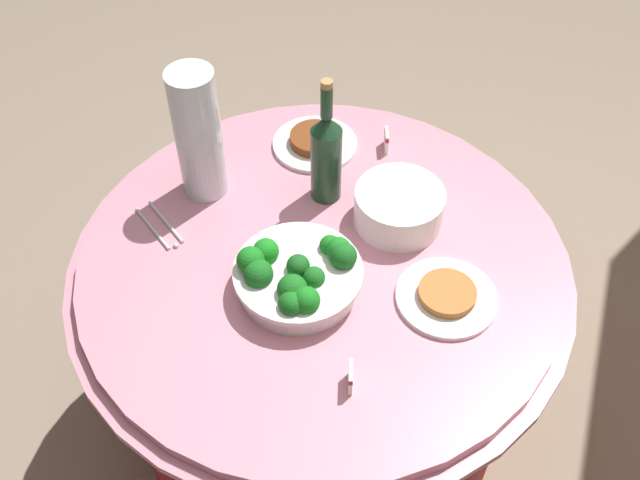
{
  "coord_description": "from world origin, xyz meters",
  "views": [
    {
      "loc": [
        1.03,
        0.37,
        2.02
      ],
      "look_at": [
        0.0,
        0.0,
        0.79
      ],
      "focal_mm": 41.49,
      "sensor_mm": 36.0,
      "label": 1
    }
  ],
  "objects_px": {
    "decorative_fruit_vase": "(199,142)",
    "label_placard_front": "(386,139)",
    "plate_stack": "(399,207)",
    "broccoli_bowl": "(297,277)",
    "food_plate_peanuts": "(447,296)",
    "label_placard_mid": "(351,376)",
    "serving_tongs": "(161,227)",
    "food_plate_stir_fry": "(315,142)",
    "wine_bottle": "(326,155)"
  },
  "relations": [
    {
      "from": "wine_bottle",
      "to": "food_plate_stir_fry",
      "type": "bearing_deg",
      "value": -151.11
    },
    {
      "from": "food_plate_peanuts",
      "to": "broccoli_bowl",
      "type": "bearing_deg",
      "value": -74.53
    },
    {
      "from": "broccoli_bowl",
      "to": "plate_stack",
      "type": "bearing_deg",
      "value": 152.02
    },
    {
      "from": "serving_tongs",
      "to": "food_plate_stir_fry",
      "type": "bearing_deg",
      "value": 149.09
    },
    {
      "from": "plate_stack",
      "to": "food_plate_stir_fry",
      "type": "height_order",
      "value": "plate_stack"
    },
    {
      "from": "serving_tongs",
      "to": "label_placard_front",
      "type": "height_order",
      "value": "label_placard_front"
    },
    {
      "from": "wine_bottle",
      "to": "label_placard_mid",
      "type": "height_order",
      "value": "wine_bottle"
    },
    {
      "from": "broccoli_bowl",
      "to": "label_placard_front",
      "type": "height_order",
      "value": "broccoli_bowl"
    },
    {
      "from": "serving_tongs",
      "to": "label_placard_front",
      "type": "bearing_deg",
      "value": 137.5
    },
    {
      "from": "decorative_fruit_vase",
      "to": "food_plate_peanuts",
      "type": "relative_size",
      "value": 1.55
    },
    {
      "from": "food_plate_stir_fry",
      "to": "label_placard_mid",
      "type": "height_order",
      "value": "label_placard_mid"
    },
    {
      "from": "broccoli_bowl",
      "to": "food_plate_stir_fry",
      "type": "xyz_separation_m",
      "value": [
        -0.46,
        -0.13,
        -0.03
      ]
    },
    {
      "from": "broccoli_bowl",
      "to": "label_placard_front",
      "type": "xyz_separation_m",
      "value": [
        -0.51,
        0.05,
        -0.02
      ]
    },
    {
      "from": "wine_bottle",
      "to": "serving_tongs",
      "type": "relative_size",
      "value": 2.13
    },
    {
      "from": "broccoli_bowl",
      "to": "label_placard_front",
      "type": "distance_m",
      "value": 0.52
    },
    {
      "from": "plate_stack",
      "to": "label_placard_front",
      "type": "xyz_separation_m",
      "value": [
        -0.24,
        -0.1,
        -0.01
      ]
    },
    {
      "from": "decorative_fruit_vase",
      "to": "label_placard_front",
      "type": "height_order",
      "value": "decorative_fruit_vase"
    },
    {
      "from": "food_plate_stir_fry",
      "to": "label_placard_front",
      "type": "height_order",
      "value": "label_placard_front"
    },
    {
      "from": "plate_stack",
      "to": "decorative_fruit_vase",
      "type": "height_order",
      "value": "decorative_fruit_vase"
    },
    {
      "from": "wine_bottle",
      "to": "serving_tongs",
      "type": "xyz_separation_m",
      "value": [
        0.24,
        -0.33,
        -0.12
      ]
    },
    {
      "from": "broccoli_bowl",
      "to": "label_placard_mid",
      "type": "distance_m",
      "value": 0.26
    },
    {
      "from": "wine_bottle",
      "to": "food_plate_peanuts",
      "type": "height_order",
      "value": "wine_bottle"
    },
    {
      "from": "decorative_fruit_vase",
      "to": "food_plate_peanuts",
      "type": "height_order",
      "value": "decorative_fruit_vase"
    },
    {
      "from": "decorative_fruit_vase",
      "to": "label_placard_mid",
      "type": "bearing_deg",
      "value": 51.45
    },
    {
      "from": "plate_stack",
      "to": "food_plate_stir_fry",
      "type": "xyz_separation_m",
      "value": [
        -0.18,
        -0.28,
        -0.03
      ]
    },
    {
      "from": "plate_stack",
      "to": "label_placard_front",
      "type": "bearing_deg",
      "value": -157.12
    },
    {
      "from": "broccoli_bowl",
      "to": "plate_stack",
      "type": "distance_m",
      "value": 0.31
    },
    {
      "from": "plate_stack",
      "to": "label_placard_mid",
      "type": "distance_m",
      "value": 0.46
    },
    {
      "from": "label_placard_mid",
      "to": "wine_bottle",
      "type": "bearing_deg",
      "value": -155.17
    },
    {
      "from": "wine_bottle",
      "to": "food_plate_peanuts",
      "type": "bearing_deg",
      "value": 58.64
    },
    {
      "from": "serving_tongs",
      "to": "food_plate_peanuts",
      "type": "relative_size",
      "value": 0.72
    },
    {
      "from": "label_placard_front",
      "to": "plate_stack",
      "type": "bearing_deg",
      "value": 22.88
    },
    {
      "from": "broccoli_bowl",
      "to": "plate_stack",
      "type": "relative_size",
      "value": 1.33
    },
    {
      "from": "decorative_fruit_vase",
      "to": "label_placard_mid",
      "type": "relative_size",
      "value": 6.18
    },
    {
      "from": "plate_stack",
      "to": "decorative_fruit_vase",
      "type": "xyz_separation_m",
      "value": [
        0.05,
        -0.47,
        0.1
      ]
    },
    {
      "from": "serving_tongs",
      "to": "food_plate_stir_fry",
      "type": "xyz_separation_m",
      "value": [
        -0.4,
        0.24,
        0.01
      ]
    },
    {
      "from": "wine_bottle",
      "to": "label_placard_front",
      "type": "xyz_separation_m",
      "value": [
        -0.21,
        0.09,
        -0.1
      ]
    },
    {
      "from": "broccoli_bowl",
      "to": "decorative_fruit_vase",
      "type": "height_order",
      "value": "decorative_fruit_vase"
    },
    {
      "from": "broccoli_bowl",
      "to": "food_plate_peanuts",
      "type": "relative_size",
      "value": 1.27
    },
    {
      "from": "wine_bottle",
      "to": "serving_tongs",
      "type": "bearing_deg",
      "value": -53.65
    },
    {
      "from": "food_plate_peanuts",
      "to": "label_placard_mid",
      "type": "bearing_deg",
      "value": -25.34
    },
    {
      "from": "decorative_fruit_vase",
      "to": "serving_tongs",
      "type": "height_order",
      "value": "decorative_fruit_vase"
    },
    {
      "from": "label_placard_front",
      "to": "broccoli_bowl",
      "type": "bearing_deg",
      "value": -5.14
    },
    {
      "from": "label_placard_mid",
      "to": "broccoli_bowl",
      "type": "bearing_deg",
      "value": -135.41
    },
    {
      "from": "broccoli_bowl",
      "to": "label_placard_front",
      "type": "relative_size",
      "value": 5.09
    },
    {
      "from": "broccoli_bowl",
      "to": "plate_stack",
      "type": "xyz_separation_m",
      "value": [
        -0.28,
        0.15,
        -0.0
      ]
    },
    {
      "from": "wine_bottle",
      "to": "food_plate_stir_fry",
      "type": "relative_size",
      "value": 1.53
    },
    {
      "from": "broccoli_bowl",
      "to": "food_plate_stir_fry",
      "type": "relative_size",
      "value": 1.27
    },
    {
      "from": "label_placard_mid",
      "to": "decorative_fruit_vase",
      "type": "bearing_deg",
      "value": -128.55
    },
    {
      "from": "decorative_fruit_vase",
      "to": "label_placard_front",
      "type": "relative_size",
      "value": 6.18
    }
  ]
}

